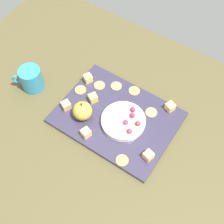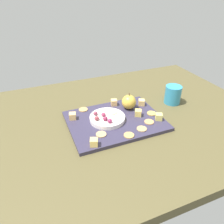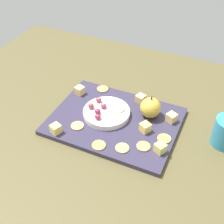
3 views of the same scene
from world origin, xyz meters
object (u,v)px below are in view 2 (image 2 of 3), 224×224
object	(u,v)px
cracker_0	(149,122)
cracker_4	(152,113)
cheese_cube_5	(142,102)
grape_4	(97,118)
cracker_2	(129,135)
grape_3	(95,113)
cheese_cube_0	(138,113)
grape_0	(110,121)
grape_2	(103,114)
cheese_cube_2	(159,117)
grape_1	(105,119)
cup	(173,95)
cracker_3	(142,129)
cracker_5	(83,110)
cheese_cube_1	(94,142)
cheese_cube_4	(73,116)
cheese_cube_3	(114,102)
apple_slice_0	(111,112)
platter	(115,121)
apple_whole	(129,102)
cracker_1	(101,134)
serving_dish	(107,118)

from	to	relation	value
cracker_0	cracker_4	world-z (taller)	same
cheese_cube_5	grape_4	world-z (taller)	grape_4
cracker_2	grape_3	xyz separation A→B (cm)	(-8.01, 16.25, 2.47)
cheese_cube_0	grape_0	size ratio (longest dim) A/B	1.41
grape_2	cheese_cube_2	bearing A→B (deg)	-22.00
cheese_cube_2	grape_1	distance (cm)	23.01
grape_2	cup	xyz separation A→B (cm)	(37.89, 3.72, 0.30)
cracker_3	cracker_2	bearing A→B (deg)	-164.73
cracker_0	cracker_5	xyz separation A→B (cm)	(-22.88, 20.30, 0.00)
grape_4	cup	size ratio (longest dim) A/B	0.20
cheese_cube_1	cheese_cube_4	xyz separation A→B (cm)	(-2.98, 20.08, 0.00)
cheese_cube_3	grape_3	xyz separation A→B (cm)	(-11.86, -7.85, 1.28)
grape_3	apple_slice_0	size ratio (longest dim) A/B	0.40
cheese_cube_0	grape_3	world-z (taller)	grape_3
grape_3	apple_slice_0	xyz separation A→B (cm)	(7.01, -0.57, -0.55)
cheese_cube_4	cracker_2	distance (cm)	26.27
cracker_4	grape_1	xyz separation A→B (cm)	(-22.03, 0.27, 2.53)
cheese_cube_2	grape_2	size ratio (longest dim) A/B	1.41
platter	cracker_5	world-z (taller)	cracker_5
cracker_0	grape_4	xyz separation A→B (cm)	(-20.68, 7.34, 2.54)
grape_2	cracker_0	bearing A→B (deg)	-28.27
grape_0	platter	bearing A→B (deg)	43.96
cup	cracker_4	bearing A→B (deg)	-155.56
cracker_2	cup	distance (cm)	37.36
platter	grape_0	world-z (taller)	grape_0
cheese_cube_3	cracker_5	xyz separation A→B (cm)	(-14.85, 1.16, -1.19)
cheese_cube_3	cracker_3	bearing A→B (deg)	-82.98
apple_whole	cheese_cube_1	bearing A→B (deg)	-140.74
cracker_1	cracker_5	world-z (taller)	same
apple_whole	cheese_cube_2	world-z (taller)	apple_whole
cracker_1	grape_3	world-z (taller)	grape_3
serving_dish	cracker_3	distance (cm)	15.46
cracker_1	grape_1	world-z (taller)	grape_1
apple_whole	cracker_3	distance (cm)	17.40
platter	cracker_1	world-z (taller)	cracker_1
apple_whole	grape_2	size ratio (longest dim) A/B	3.38
cheese_cube_1	cheese_cube_2	size ratio (longest dim) A/B	1.00
serving_dish	cheese_cube_3	bearing A→B (deg)	54.93
serving_dish	cup	world-z (taller)	cup
cheese_cube_0	cheese_cube_3	world-z (taller)	same
cracker_2	cheese_cube_5	bearing A→B (deg)	50.10
cracker_3	cracker_1	bearing A→B (deg)	170.17
cheese_cube_4	cracker_0	distance (cm)	32.68
cracker_1	cracker_5	distance (cm)	20.67
cheese_cube_4	grape_4	size ratio (longest dim) A/B	1.41
grape_2	apple_slice_0	size ratio (longest dim) A/B	0.40
cheese_cube_1	platter	bearing A→B (deg)	42.76
cracker_5	cracker_3	bearing A→B (deg)	-53.12
serving_dish	cracker_3	xyz separation A→B (cm)	(10.36, -11.45, -0.71)
cracker_3	grape_1	distance (cm)	15.32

